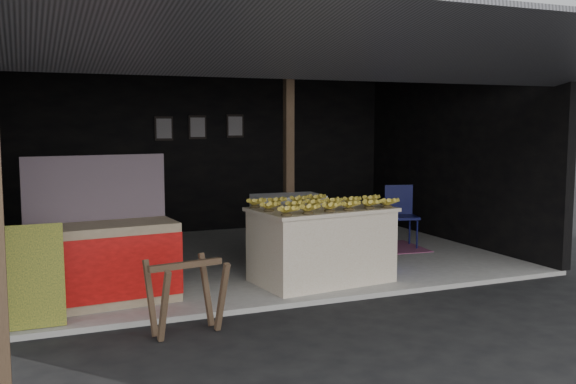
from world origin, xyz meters
name	(u,v)px	position (x,y,z in m)	size (l,w,h in m)	color
ground	(330,304)	(0.00, 0.00, 0.00)	(80.00, 80.00, 0.00)	black
concrete_slab	(254,258)	(0.00, 2.50, 0.03)	(7.00, 5.00, 0.06)	gray
shophouse	(246,117)	(0.00, 2.82, 2.10)	(7.40, 7.29, 3.02)	black
banana_table	(321,244)	(0.25, 0.75, 0.52)	(1.77, 1.20, 0.92)	silver
banana_pile	(322,200)	(0.25, 0.75, 1.07)	(1.54, 0.92, 0.18)	yellow
white_crate	(288,232)	(0.15, 1.58, 0.56)	(0.92, 0.65, 0.99)	white
neighbor_stall	(103,259)	(-2.34, 0.80, 0.54)	(1.60, 0.84, 1.60)	#998466
green_signboard	(28,277)	(-3.11, 0.20, 0.56)	(0.66, 0.04, 0.99)	black
sawhorse	(186,289)	(-1.73, -0.41, 0.45)	(0.73, 0.72, 0.71)	brown
water_barrel	(382,248)	(1.33, 1.10, 0.33)	(0.37, 0.37, 0.54)	#120D96
plastic_chair	(400,210)	(2.40, 2.32, 0.63)	(0.56, 0.56, 0.96)	#0B0D3D
magenta_rug	(375,249)	(1.90, 2.26, 0.07)	(1.50, 1.00, 0.01)	maroon
picture_frames	(199,127)	(-0.17, 4.89, 1.93)	(1.62, 0.04, 0.46)	black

